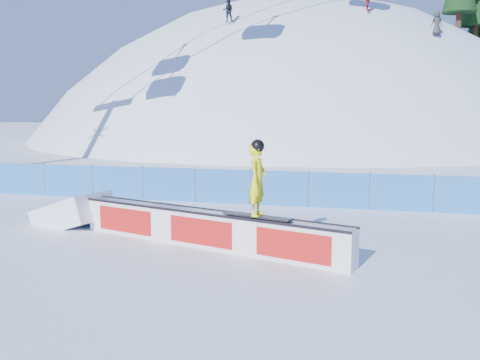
# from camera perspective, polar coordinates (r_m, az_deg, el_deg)

# --- Properties ---
(ground) EXTENTS (160.00, 160.00, 0.00)m
(ground) POSITION_cam_1_polar(r_m,az_deg,el_deg) (15.37, -13.57, -5.10)
(ground) COLOR white
(ground) RESTS_ON ground
(snow_hill) EXTENTS (64.00, 64.00, 64.00)m
(snow_hill) POSITION_cam_1_polar(r_m,az_deg,el_deg) (59.73, 5.96, -13.05)
(snow_hill) COLOR white
(snow_hill) RESTS_ON ground
(safety_fence) EXTENTS (22.05, 0.05, 1.30)m
(safety_fence) POSITION_cam_1_polar(r_m,az_deg,el_deg) (19.31, -7.62, -0.47)
(safety_fence) COLOR blue
(safety_fence) RESTS_ON ground
(rail_box) EXTENTS (7.30, 2.85, 0.90)m
(rail_box) POSITION_cam_1_polar(r_m,az_deg,el_deg) (13.04, -3.63, -5.24)
(rail_box) COLOR white
(rail_box) RESTS_ON ground
(snow_ramp) EXTENTS (2.54, 2.01, 1.39)m
(snow_ramp) POSITION_cam_1_polar(r_m,az_deg,el_deg) (16.23, -17.34, -4.55)
(snow_ramp) COLOR white
(snow_ramp) RESTS_ON ground
(snowboarder) EXTENTS (1.70, 0.82, 1.77)m
(snowboarder) POSITION_cam_1_polar(r_m,az_deg,el_deg) (12.04, 1.87, 0.09)
(snowboarder) COLOR black
(snowboarder) RESTS_ON rail_box
(distant_skiers) EXTENTS (15.74, 8.16, 6.04)m
(distant_skiers) POSITION_cam_1_polar(r_m,az_deg,el_deg) (43.54, 8.77, 18.37)
(distant_skiers) COLOR black
(distant_skiers) RESTS_ON ground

